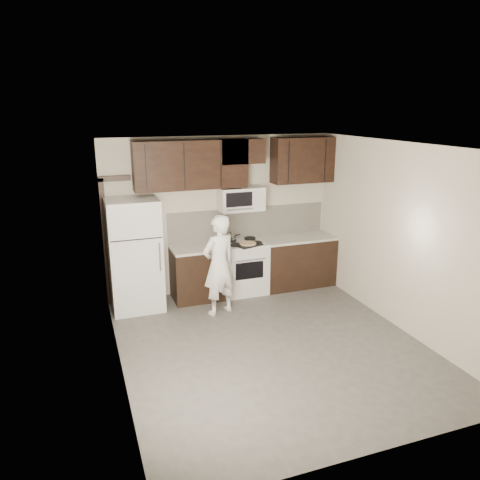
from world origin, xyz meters
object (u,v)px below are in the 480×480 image
refrigerator (135,255)px  person (219,265)px  stove (243,267)px  microwave (241,199)px

refrigerator → person: refrigerator is taller
stove → person: size_ratio=0.59×
refrigerator → person: size_ratio=1.13×
microwave → person: size_ratio=0.48×
person → refrigerator: bearing=-47.7°
person → microwave: bearing=-148.4°
stove → microwave: (-0.00, 0.12, 1.19)m
refrigerator → person: 1.36m
stove → person: (-0.65, -0.69, 0.34)m
microwave → person: 1.34m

